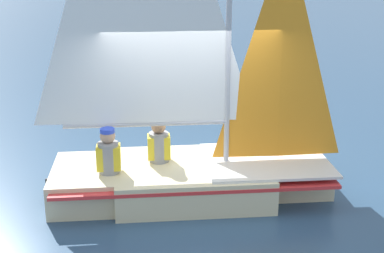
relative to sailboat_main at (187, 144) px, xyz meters
name	(u,v)px	position (x,y,z in m)	size (l,w,h in m)	color
ground_plane	(192,194)	(-0.07, -0.01, -0.83)	(260.00, 260.00, 0.00)	#2D4C6B
sailboat_main	(187,144)	(0.00, 0.00, 0.00)	(4.34, 2.34, 6.13)	beige
sailor_helm	(159,153)	(0.44, -0.10, -0.21)	(0.38, 0.35, 1.16)	black
sailor_crew	(109,163)	(1.11, 0.38, -0.20)	(0.38, 0.35, 1.16)	black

